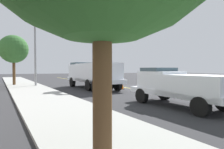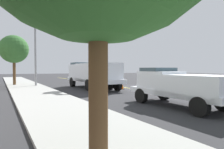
# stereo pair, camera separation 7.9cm
# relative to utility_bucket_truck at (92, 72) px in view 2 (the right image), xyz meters

# --- Properties ---
(ground) EXTENTS (120.00, 120.00, 0.00)m
(ground) POSITION_rel_utility_bucket_truck_xyz_m (0.64, -3.21, -1.62)
(ground) COLOR #2D2D30
(sidewalk_far_side) EXTENTS (59.71, 14.01, 0.12)m
(sidewalk_far_side) POSITION_rel_utility_bucket_truck_xyz_m (-0.90, 5.48, -1.56)
(sidewalk_far_side) COLOR #9E9E99
(sidewalk_far_side) RESTS_ON ground
(lane_centre_stripe) EXTENTS (49.26, 8.88, 0.01)m
(lane_centre_stripe) POSITION_rel_utility_bucket_truck_xyz_m (0.64, -3.21, -1.61)
(lane_centre_stripe) COLOR yellow
(lane_centre_stripe) RESTS_ON ground
(utility_bucket_truck) EXTENTS (8.51, 3.89, 7.31)m
(utility_bucket_truck) POSITION_rel_utility_bucket_truck_xyz_m (0.00, 0.00, 0.00)
(utility_bucket_truck) COLOR white
(utility_bucket_truck) RESTS_ON ground
(service_pickup_truck) EXTENTS (5.88, 3.04, 2.06)m
(service_pickup_truck) POSITION_rel_utility_bucket_truck_xyz_m (-10.41, -1.81, -0.50)
(service_pickup_truck) COLOR white
(service_pickup_truck) RESTS_ON ground
(passing_minivan) EXTENTS (5.06, 2.71, 1.69)m
(passing_minivan) POSITION_rel_utility_bucket_truck_xyz_m (9.45, -4.14, -0.65)
(passing_minivan) COLOR tan
(passing_minivan) RESTS_ON ground
(traffic_cone_mid_front) EXTENTS (0.40, 0.40, 0.73)m
(traffic_cone_mid_front) POSITION_rel_utility_bucket_truck_xyz_m (-6.71, -3.37, -1.26)
(traffic_cone_mid_front) COLOR black
(traffic_cone_mid_front) RESTS_ON ground
(traffic_cone_mid_rear) EXTENTS (0.40, 0.40, 0.78)m
(traffic_cone_mid_rear) POSITION_rel_utility_bucket_truck_xyz_m (-1.81, -2.48, -1.23)
(traffic_cone_mid_rear) COLOR black
(traffic_cone_mid_rear) RESTS_ON ground
(traffic_cone_trailing) EXTENTS (0.40, 0.40, 0.78)m
(traffic_cone_trailing) POSITION_rel_utility_bucket_truck_xyz_m (4.49, -0.83, -1.24)
(traffic_cone_trailing) COLOR black
(traffic_cone_trailing) RESTS_ON ground
(traffic_signal_mast) EXTENTS (5.74, 1.19, 8.78)m
(traffic_signal_mast) POSITION_rel_utility_bucket_truck_xyz_m (2.82, 5.11, 4.32)
(traffic_signal_mast) COLOR gray
(traffic_signal_mast) RESTS_ON ground
(street_tree_right) EXTENTS (3.24, 3.24, 5.91)m
(street_tree_right) POSITION_rel_utility_bucket_truck_xyz_m (6.23, 7.75, 2.65)
(street_tree_right) COLOR brown
(street_tree_right) RESTS_ON ground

